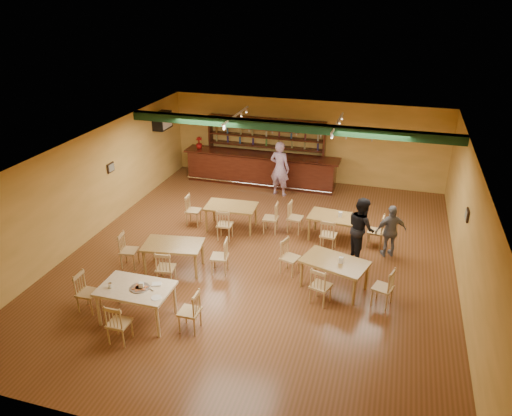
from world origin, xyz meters
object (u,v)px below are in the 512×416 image
(patron_right_a, at_px, (361,228))
(bar_counter, at_px, (261,169))
(dining_table_c, at_px, (174,257))
(patron_bar, at_px, (280,169))
(dining_table_a, at_px, (231,217))
(dining_table_b, at_px, (334,227))
(dining_table_d, at_px, (334,275))
(near_table, at_px, (137,303))

(patron_right_a, bearing_deg, bar_counter, 14.08)
(dining_table_c, relative_size, patron_bar, 0.77)
(dining_table_a, relative_size, dining_table_b, 1.03)
(dining_table_b, bearing_deg, patron_bar, 135.16)
(dining_table_c, relative_size, patron_right_a, 0.87)
(dining_table_d, relative_size, near_table, 0.98)
(bar_counter, distance_m, dining_table_b, 4.77)
(bar_counter, distance_m, patron_right_a, 5.91)
(patron_right_a, bearing_deg, dining_table_b, 16.48)
(bar_counter, bearing_deg, patron_bar, -42.43)
(dining_table_a, distance_m, patron_bar, 3.07)
(dining_table_c, xyz_separation_m, near_table, (0.14, -2.12, 0.04))
(patron_right_a, bearing_deg, patron_bar, 12.78)
(patron_bar, bearing_deg, dining_table_b, 141.31)
(dining_table_b, height_order, dining_table_d, dining_table_d)
(dining_table_b, xyz_separation_m, patron_bar, (-2.29, 2.72, 0.60))
(dining_table_d, height_order, near_table, near_table)
(bar_counter, distance_m, patron_bar, 1.29)
(dining_table_a, distance_m, dining_table_d, 4.13)
(near_table, relative_size, patron_bar, 0.80)
(patron_bar, bearing_deg, near_table, 91.88)
(bar_counter, height_order, patron_bar, patron_bar)
(dining_table_c, height_order, dining_table_d, dining_table_d)
(dining_table_d, bearing_deg, dining_table_a, 162.41)
(patron_bar, bearing_deg, dining_table_c, 87.09)
(dining_table_a, distance_m, dining_table_c, 2.70)
(near_table, bearing_deg, bar_counter, 87.29)
(patron_bar, bearing_deg, patron_right_a, 142.49)
(dining_table_a, height_order, dining_table_d, dining_table_d)
(dining_table_c, distance_m, patron_bar, 5.74)
(patron_bar, xyz_separation_m, patron_right_a, (3.09, -3.52, -0.11))
(near_table, height_order, patron_right_a, patron_right_a)
(dining_table_b, xyz_separation_m, dining_table_c, (-3.68, -2.82, 0.01))
(bar_counter, xyz_separation_m, near_table, (-0.35, -8.49, -0.15))
(dining_table_a, distance_m, dining_table_b, 3.05)
(bar_counter, xyz_separation_m, dining_table_c, (-0.49, -6.37, -0.20))
(dining_table_c, bearing_deg, dining_table_d, -4.94)
(patron_right_a, bearing_deg, dining_table_c, 85.77)
(dining_table_a, distance_m, near_table, 4.77)
(dining_table_b, bearing_deg, dining_table_d, -76.88)
(dining_table_d, bearing_deg, bar_counter, 137.20)
(dining_table_c, relative_size, dining_table_d, 0.98)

